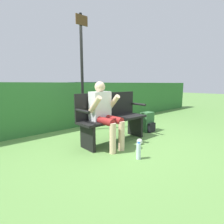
# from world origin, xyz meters

# --- Properties ---
(ground_plane) EXTENTS (40.00, 40.00, 0.00)m
(ground_plane) POSITION_xyz_m (0.00, 0.00, 0.00)
(ground_plane) COLOR #5B8942
(hedge_back) EXTENTS (12.00, 0.36, 1.21)m
(hedge_back) POSITION_xyz_m (0.00, 1.73, 0.60)
(hedge_back) COLOR #337033
(hedge_back) RESTS_ON ground
(park_bench) EXTENTS (1.53, 0.45, 1.00)m
(park_bench) POSITION_xyz_m (0.00, 0.07, 0.50)
(park_bench) COLOR black
(park_bench) RESTS_ON ground
(person_seated) EXTENTS (0.52, 0.64, 1.22)m
(person_seated) POSITION_xyz_m (-0.32, -0.08, 0.68)
(person_seated) COLOR silver
(person_seated) RESTS_ON ground
(backpack) EXTENTS (0.31, 0.27, 0.48)m
(backpack) POSITION_xyz_m (1.16, 0.03, 0.23)
(backpack) COLOR #336638
(backpack) RESTS_ON ground
(water_bottle) EXTENTS (0.07, 0.07, 0.28)m
(water_bottle) POSITION_xyz_m (-0.28, -0.87, 0.13)
(water_bottle) COLOR silver
(water_bottle) RESTS_ON ground
(signpost) EXTENTS (0.31, 0.09, 2.79)m
(signpost) POSITION_xyz_m (0.03, 1.19, 1.53)
(signpost) COLOR black
(signpost) RESTS_ON ground
(parked_car) EXTENTS (4.30, 2.35, 1.29)m
(parked_car) POSITION_xyz_m (5.65, 10.11, 0.62)
(parked_car) COLOR silver
(parked_car) RESTS_ON ground
(litter_crumple) EXTENTS (0.11, 0.11, 0.11)m
(litter_crumple) POSITION_xyz_m (0.27, -0.45, 0.06)
(litter_crumple) COLOR silver
(litter_crumple) RESTS_ON ground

